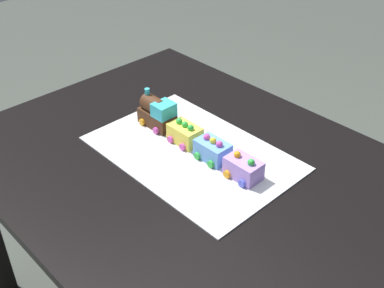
% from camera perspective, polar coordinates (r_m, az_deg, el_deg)
% --- Properties ---
extents(dining_table, '(1.40, 1.00, 0.74)m').
position_cam_1_polar(dining_table, '(1.45, 0.94, -6.42)').
color(dining_table, black).
rests_on(dining_table, ground).
extents(cake_board, '(0.60, 0.40, 0.00)m').
position_cam_1_polar(cake_board, '(1.44, 0.00, -1.05)').
color(cake_board, silver).
rests_on(cake_board, dining_table).
extents(cake_locomotive, '(0.14, 0.08, 0.12)m').
position_cam_1_polar(cake_locomotive, '(1.54, -4.12, 3.69)').
color(cake_locomotive, '#472816').
rests_on(cake_locomotive, cake_board).
extents(cake_car_caboose_lemon, '(0.10, 0.08, 0.07)m').
position_cam_1_polar(cake_car_caboose_lemon, '(1.47, -0.84, 1.23)').
color(cake_car_caboose_lemon, '#F4E04C').
rests_on(cake_car_caboose_lemon, cake_board).
extents(cake_car_gondola_sky_blue, '(0.10, 0.08, 0.07)m').
position_cam_1_polar(cake_car_gondola_sky_blue, '(1.40, 2.45, -0.71)').
color(cake_car_gondola_sky_blue, '#669EEA').
rests_on(cake_car_gondola_sky_blue, cake_board).
extents(cake_car_tanker_lavender, '(0.10, 0.08, 0.07)m').
position_cam_1_polar(cake_car_tanker_lavender, '(1.34, 6.07, -2.85)').
color(cake_car_tanker_lavender, '#AD84E0').
rests_on(cake_car_tanker_lavender, cake_board).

